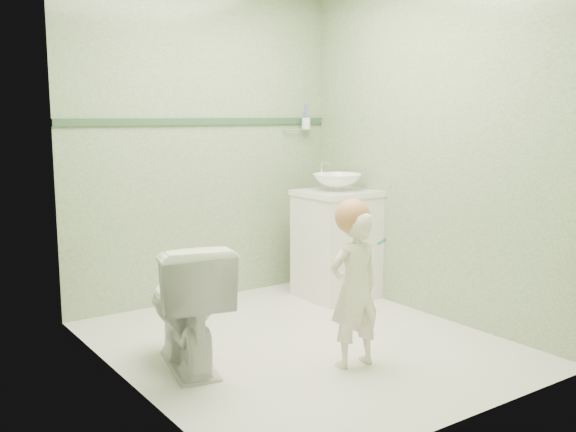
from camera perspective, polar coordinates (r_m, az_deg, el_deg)
ground at (r=4.10m, az=1.22°, el=-11.11°), size 2.50×2.50×0.00m
room_shell at (r=3.86m, az=1.28°, el=5.89°), size 2.50×2.54×2.40m
trim_stripe at (r=4.91m, az=-7.38°, el=8.21°), size 2.20×0.02×0.05m
vanity at (r=5.02m, az=4.26°, el=-2.64°), size 0.52×0.50×0.80m
counter at (r=4.96m, az=4.32°, el=2.01°), size 0.54×0.52×0.04m
basin at (r=4.95m, az=4.33°, el=2.97°), size 0.37×0.37×0.13m
faucet at (r=5.08m, az=3.02°, el=4.05°), size 0.03×0.13×0.18m
cup_holder at (r=5.33m, az=1.51°, el=8.10°), size 0.26×0.07×0.21m
toilet at (r=3.68m, az=-8.88°, el=-7.64°), size 0.55×0.78×0.72m
toddler at (r=3.65m, az=5.83°, el=-6.41°), size 0.34×0.23×0.88m
hair_cap at (r=3.58m, az=5.67°, el=-0.04°), size 0.20×0.20×0.20m
teal_toothbrush at (r=3.53m, az=8.07°, el=-2.20°), size 0.11×0.13×0.08m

